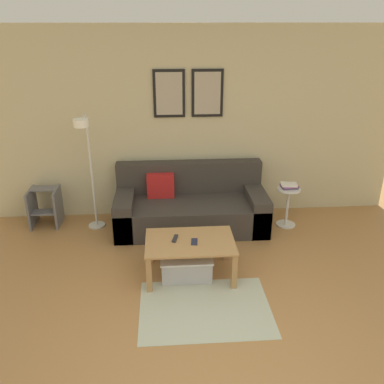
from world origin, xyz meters
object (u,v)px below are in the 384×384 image
at_px(coffee_table, 190,247).
at_px(step_stool, 45,206).
at_px(storage_bin, 186,265).
at_px(side_table, 288,204).
at_px(book_stack, 289,186).
at_px(cell_phone, 194,242).
at_px(floor_lamp, 87,157).
at_px(couch, 190,207).
at_px(remote_control, 175,238).

bearing_deg(coffee_table, step_stool, 144.73).
bearing_deg(storage_bin, coffee_table, 20.29).
bearing_deg(coffee_table, side_table, 37.78).
height_order(book_stack, cell_phone, book_stack).
distance_m(floor_lamp, side_table, 2.67).
relative_size(couch, step_stool, 3.86).
bearing_deg(floor_lamp, remote_control, -43.90).
distance_m(coffee_table, remote_control, 0.18).
relative_size(side_table, step_stool, 1.04).
bearing_deg(cell_phone, couch, 94.04).
xyz_separation_m(coffee_table, step_stool, (-1.87, 1.32, -0.07)).
bearing_deg(floor_lamp, coffee_table, -41.13).
bearing_deg(book_stack, cell_phone, -140.14).
xyz_separation_m(coffee_table, side_table, (1.38, 1.07, -0.03)).
xyz_separation_m(coffee_table, remote_control, (-0.16, 0.05, 0.08)).
bearing_deg(storage_bin, book_stack, 37.77).
height_order(floor_lamp, step_stool, floor_lamp).
bearing_deg(cell_phone, storage_bin, 177.51).
height_order(couch, cell_phone, couch).
distance_m(couch, coffee_table, 1.17).
bearing_deg(cell_phone, book_stack, 45.64).
bearing_deg(storage_bin, remote_control, 151.56).
relative_size(storage_bin, side_table, 1.04).
height_order(couch, storage_bin, couch).
height_order(coffee_table, side_table, side_table).
bearing_deg(storage_bin, side_table, 37.34).
xyz_separation_m(couch, floor_lamp, (-1.27, -0.13, 0.78)).
bearing_deg(couch, step_stool, 175.43).
height_order(couch, remote_control, couch).
height_order(coffee_table, cell_phone, cell_phone).
relative_size(floor_lamp, cell_phone, 11.02).
height_order(storage_bin, book_stack, book_stack).
distance_m(coffee_table, cell_phone, 0.09).
bearing_deg(side_table, coffee_table, -142.22).
distance_m(storage_bin, remote_control, 0.32).
bearing_deg(remote_control, step_stool, 156.90).
height_order(floor_lamp, cell_phone, floor_lamp).
relative_size(storage_bin, step_stool, 1.08).
relative_size(remote_control, step_stool, 0.29).
bearing_deg(side_table, floor_lamp, -179.23).
relative_size(coffee_table, floor_lamp, 0.61).
bearing_deg(step_stool, floor_lamp, -22.68).
relative_size(coffee_table, storage_bin, 1.71).
xyz_separation_m(book_stack, cell_phone, (-1.34, -1.12, -0.15)).
bearing_deg(remote_control, coffee_table, -2.52).
bearing_deg(side_table, couch, 175.86).
bearing_deg(floor_lamp, side_table, 0.77).
relative_size(side_table, remote_control, 3.56).
bearing_deg(cell_phone, step_stool, 150.56).
relative_size(coffee_table, step_stool, 1.85).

